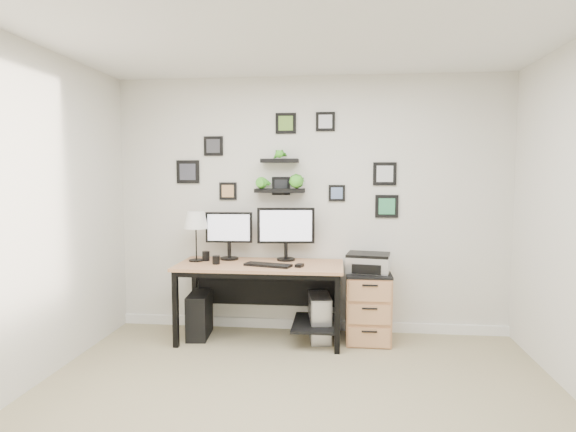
# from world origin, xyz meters

# --- Properties ---
(room) EXTENTS (4.00, 4.00, 4.00)m
(room) POSITION_xyz_m (0.00, 1.98, 0.05)
(room) COLOR tan
(room) RESTS_ON ground
(desk) EXTENTS (1.60, 0.70, 0.75)m
(desk) POSITION_xyz_m (-0.42, 1.67, 0.63)
(desk) COLOR tan
(desk) RESTS_ON ground
(monitor_left) EXTENTS (0.47, 0.19, 0.48)m
(monitor_left) POSITION_xyz_m (-0.81, 1.83, 1.03)
(monitor_left) COLOR black
(monitor_left) RESTS_ON desk
(monitor_right) EXTENTS (0.57, 0.20, 0.53)m
(monitor_right) POSITION_xyz_m (-0.23, 1.84, 1.07)
(monitor_right) COLOR black
(monitor_right) RESTS_ON desk
(keyboard) EXTENTS (0.47, 0.26, 0.02)m
(keyboard) POSITION_xyz_m (-0.36, 1.52, 0.76)
(keyboard) COLOR black
(keyboard) RESTS_ON desk
(mouse) EXTENTS (0.09, 0.11, 0.03)m
(mouse) POSITION_xyz_m (-0.07, 1.51, 0.76)
(mouse) COLOR black
(mouse) RESTS_ON desk
(table_lamp) EXTENTS (0.24, 0.24, 0.50)m
(table_lamp) POSITION_xyz_m (-1.12, 1.71, 1.15)
(table_lamp) COLOR black
(table_lamp) RESTS_ON desk
(mug) EXTENTS (0.07, 0.07, 0.08)m
(mug) POSITION_xyz_m (-0.88, 1.57, 0.79)
(mug) COLOR black
(mug) RESTS_ON desk
(pen_cup) EXTENTS (0.07, 0.07, 0.10)m
(pen_cup) POSITION_xyz_m (-1.03, 1.73, 0.80)
(pen_cup) COLOR black
(pen_cup) RESTS_ON desk
(pc_tower_black) EXTENTS (0.23, 0.45, 0.44)m
(pc_tower_black) POSITION_xyz_m (-1.08, 1.65, 0.22)
(pc_tower_black) COLOR black
(pc_tower_black) RESTS_ON ground
(pc_tower_grey) EXTENTS (0.25, 0.46, 0.44)m
(pc_tower_grey) POSITION_xyz_m (0.12, 1.69, 0.22)
(pc_tower_grey) COLOR gray
(pc_tower_grey) RESTS_ON ground
(file_cabinet) EXTENTS (0.43, 0.53, 0.67)m
(file_cabinet) POSITION_xyz_m (0.59, 1.72, 0.34)
(file_cabinet) COLOR tan
(file_cabinet) RESTS_ON ground
(printer) EXTENTS (0.44, 0.38, 0.18)m
(printer) POSITION_xyz_m (0.58, 1.73, 0.76)
(printer) COLOR silver
(printer) RESTS_ON file_cabinet
(wall_decor) EXTENTS (2.29, 0.18, 1.06)m
(wall_decor) POSITION_xyz_m (-0.26, 1.93, 1.65)
(wall_decor) COLOR black
(wall_decor) RESTS_ON ground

